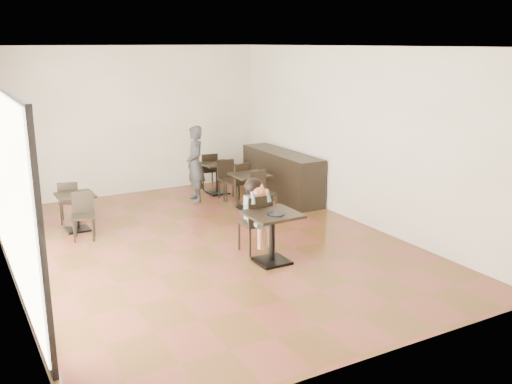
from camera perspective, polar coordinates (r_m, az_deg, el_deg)
floor at (r=9.50m, az=-4.77°, el=-5.38°), size 6.00×8.00×0.01m
ceiling at (r=8.92m, az=-5.22°, el=14.30°), size 6.00×8.00×0.01m
wall_back at (r=12.79m, az=-12.44°, el=6.94°), size 6.00×0.01×3.20m
wall_front at (r=5.76m, az=11.63°, el=-2.32°), size 6.00×0.01×3.20m
wall_left at (r=8.34m, az=-24.13°, el=1.95°), size 0.01×8.00×3.20m
wall_right at (r=10.64m, az=9.96°, el=5.55°), size 0.01×8.00×3.20m
storefront_window at (r=7.90m, az=-23.41°, el=-0.12°), size 0.04×4.50×2.60m
child_table at (r=8.64m, az=1.62°, el=-4.61°), size 0.75×0.75×0.79m
child_chair at (r=9.07m, az=-0.15°, el=-3.13°), size 0.43×0.43×0.95m
child at (r=9.03m, az=-0.15°, el=-2.38°), size 0.43×0.60×1.20m
plate at (r=8.44m, az=1.99°, el=-2.21°), size 0.27×0.27×0.02m
pizza_slice at (r=8.75m, az=0.45°, el=0.05°), size 0.28×0.21×0.06m
adult_patron at (r=12.01m, az=-6.11°, el=2.82°), size 0.44×0.62×1.59m
cafe_table_mid at (r=11.43m, az=-0.60°, el=0.04°), size 0.79×0.79×0.72m
cafe_table_left at (r=10.62m, az=-17.52°, el=-1.95°), size 0.78×0.78×0.67m
cafe_table_back at (r=12.64m, az=-3.88°, el=1.39°), size 0.73×0.73×0.69m
chair_mid_a at (r=11.88m, az=-1.87°, el=0.97°), size 0.45×0.45×0.86m
chair_mid_b at (r=10.95m, az=0.78°, el=-0.23°), size 0.45×0.45×0.86m
chair_left_a at (r=11.13m, az=-18.14°, el=-0.90°), size 0.44×0.44×0.80m
chair_left_b at (r=10.09m, az=-16.89°, el=-2.38°), size 0.44×0.44×0.80m
chair_back_a at (r=13.08m, az=-4.86°, el=2.14°), size 0.41×0.41×0.84m
chair_back_b at (r=12.14m, az=-2.77°, el=1.19°), size 0.41×0.41×0.84m
service_counter at (r=12.25m, az=2.59°, el=1.71°), size 0.60×2.40×1.00m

